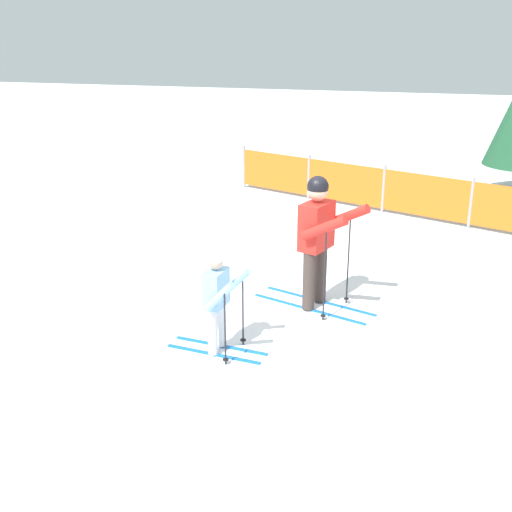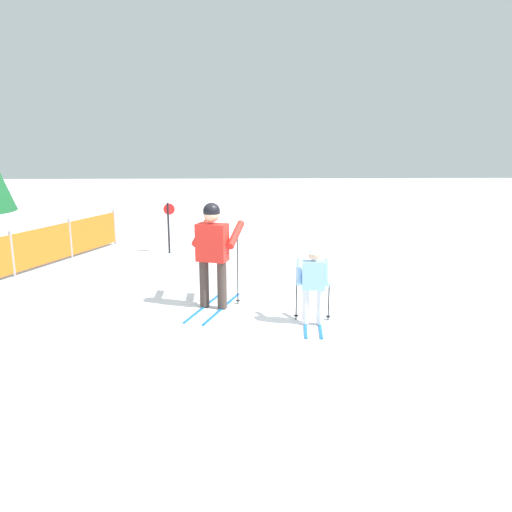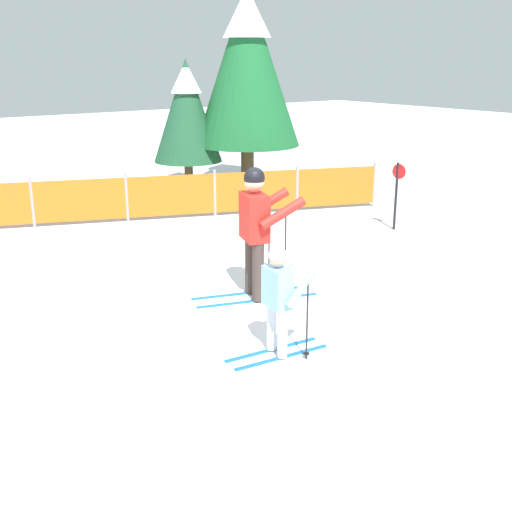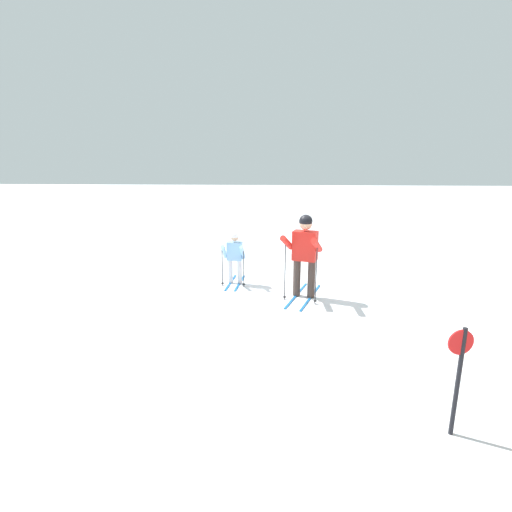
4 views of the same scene
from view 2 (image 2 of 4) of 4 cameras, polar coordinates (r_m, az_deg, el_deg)
ground_plane at (r=8.30m, az=-3.18°, el=-6.43°), size 60.00×60.00×0.00m
skier_adult at (r=8.27m, az=-4.94°, el=1.21°), size 1.72×0.99×1.79m
skier_child at (r=7.59m, az=6.61°, el=-2.58°), size 1.19×0.57×1.25m
trail_marker at (r=12.63m, az=-9.94°, el=3.86°), size 0.06×0.28×1.27m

